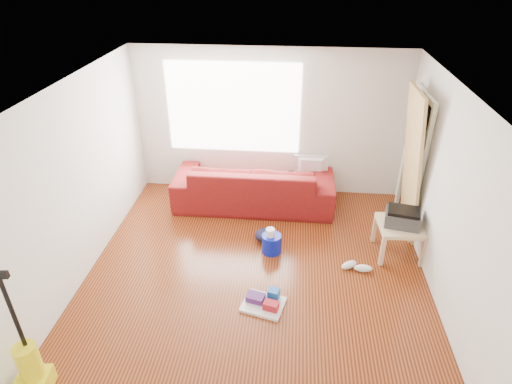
# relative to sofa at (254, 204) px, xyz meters

# --- Properties ---
(room) EXTENTS (4.51, 5.01, 2.51)m
(room) POSITION_rel_sofa_xyz_m (0.28, -1.80, 1.25)
(room) COLOR #3D170C
(room) RESTS_ON ground
(sofa) EXTENTS (2.62, 1.02, 0.77)m
(sofa) POSITION_rel_sofa_xyz_m (0.00, 0.00, 0.00)
(sofa) COLOR #580D11
(sofa) RESTS_ON ground
(tv_stand) EXTENTS (0.75, 0.54, 0.47)m
(tv_stand) POSITION_rel_sofa_xyz_m (0.93, 0.27, 0.24)
(tv_stand) COLOR black
(tv_stand) RESTS_ON ground
(tv) EXTENTS (0.57, 0.07, 0.33)m
(tv) POSITION_rel_sofa_xyz_m (0.93, 0.27, 0.63)
(tv) COLOR black
(tv) RESTS_ON tv_stand
(side_table) EXTENTS (0.63, 0.63, 0.49)m
(side_table) POSITION_rel_sofa_xyz_m (2.15, -1.14, 0.41)
(side_table) COLOR tan
(side_table) RESTS_ON ground
(printer) EXTENTS (0.52, 0.43, 0.24)m
(printer) POSITION_rel_sofa_xyz_m (2.15, -1.14, 0.61)
(printer) COLOR #363637
(printer) RESTS_ON side_table
(bucket) EXTENTS (0.30, 0.30, 0.28)m
(bucket) POSITION_rel_sofa_xyz_m (0.38, -1.28, 0.00)
(bucket) COLOR #0716AE
(bucket) RESTS_ON ground
(toilet_paper) EXTENTS (0.13, 0.13, 0.12)m
(toilet_paper) POSITION_rel_sofa_xyz_m (0.36, -1.29, 0.20)
(toilet_paper) COLOR white
(toilet_paper) RESTS_ON bucket
(cleaning_tray) EXTENTS (0.57, 0.50, 0.18)m
(cleaning_tray) POSITION_rel_sofa_xyz_m (0.36, -2.35, 0.05)
(cleaning_tray) COLOR white
(cleaning_tray) RESTS_ON ground
(backpack) EXTENTS (0.40, 0.33, 0.20)m
(backpack) POSITION_rel_sofa_xyz_m (0.29, -1.03, 0.00)
(backpack) COLOR black
(backpack) RESTS_ON ground
(sneakers) EXTENTS (0.44, 0.23, 0.10)m
(sneakers) POSITION_rel_sofa_xyz_m (1.55, -1.57, 0.05)
(sneakers) COLOR white
(sneakers) RESTS_ON ground
(vacuum) EXTENTS (0.35, 0.39, 1.46)m
(vacuum) POSITION_rel_sofa_xyz_m (-1.80, -3.71, 0.27)
(vacuum) COLOR yellow
(vacuum) RESTS_ON ground
(door_panel) EXTENTS (0.27, 0.88, 2.20)m
(door_panel) POSITION_rel_sofa_xyz_m (2.33, -0.49, 0.00)
(door_panel) COLOR #B37F48
(door_panel) RESTS_ON ground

